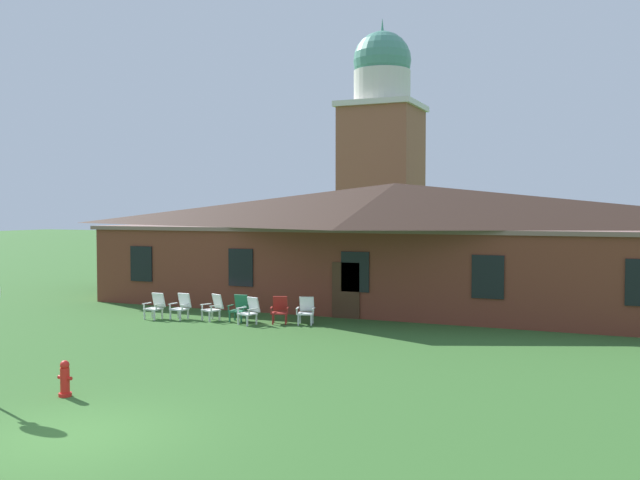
% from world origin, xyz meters
% --- Properties ---
extents(ground_plane, '(200.00, 200.00, 0.00)m').
position_xyz_m(ground_plane, '(0.00, 0.00, 0.00)').
color(ground_plane, '#336028').
extents(brick_building, '(25.30, 10.40, 5.23)m').
position_xyz_m(brick_building, '(-0.00, 19.59, 2.66)').
color(brick_building, brown).
rests_on(brick_building, ground).
extents(dome_tower, '(5.18, 5.18, 16.90)m').
position_xyz_m(dome_tower, '(-5.79, 35.28, 7.64)').
color(dome_tower, '#93563D').
rests_on(dome_tower, ground).
extents(lawn_chair_by_porch, '(0.66, 0.69, 0.96)m').
position_xyz_m(lawn_chair_by_porch, '(-6.86, 11.66, 0.50)').
color(lawn_chair_by_porch, silver).
rests_on(lawn_chair_by_porch, ground).
extents(lawn_chair_near_door, '(0.68, 0.71, 0.96)m').
position_xyz_m(lawn_chair_near_door, '(-5.92, 11.97, 0.50)').
color(lawn_chair_near_door, white).
rests_on(lawn_chair_near_door, ground).
extents(lawn_chair_left_end, '(0.79, 0.83, 0.96)m').
position_xyz_m(lawn_chair_left_end, '(-4.67, 12.21, 0.50)').
color(lawn_chair_left_end, silver).
rests_on(lawn_chair_left_end, ground).
extents(lawn_chair_middle, '(0.68, 0.71, 0.96)m').
position_xyz_m(lawn_chair_middle, '(-3.71, 12.43, 0.50)').
color(lawn_chair_middle, '#28704C').
rests_on(lawn_chair_middle, ground).
extents(lawn_chair_right_end, '(0.75, 0.80, 0.96)m').
position_xyz_m(lawn_chair_right_end, '(-3.01, 11.97, 0.50)').
color(lawn_chair_right_end, white).
rests_on(lawn_chair_right_end, ground).
extents(lawn_chair_far_side, '(0.78, 0.83, 0.96)m').
position_xyz_m(lawn_chair_far_side, '(-2.13, 12.59, 0.50)').
color(lawn_chair_far_side, maroon).
rests_on(lawn_chair_far_side, ground).
extents(lawn_chair_under_eave, '(0.75, 0.80, 0.96)m').
position_xyz_m(lawn_chair_under_eave, '(-1.21, 12.83, 0.50)').
color(lawn_chair_under_eave, white).
rests_on(lawn_chair_under_eave, ground).
extents(fire_hydrant, '(0.36, 0.28, 0.79)m').
position_xyz_m(fire_hydrant, '(-2.07, 2.01, 0.38)').
color(fire_hydrant, red).
rests_on(fire_hydrant, ground).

